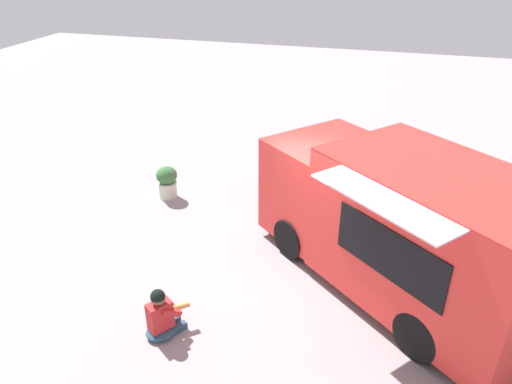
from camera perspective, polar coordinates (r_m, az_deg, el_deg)
name	(u,v)px	position (r m, az deg, el deg)	size (l,w,h in m)	color
ground_plane	(323,274)	(9.32, 7.85, -9.40)	(40.00, 40.00, 0.00)	#9E8F91
food_truck	(400,228)	(8.60, 16.41, -4.00)	(5.02, 5.39, 2.53)	red
person_customer	(162,316)	(7.97, -10.90, -14.06)	(0.76, 0.69, 0.87)	#2E4965
planter_flowering_near	(167,181)	(11.73, -10.33, 1.23)	(0.49, 0.49, 0.79)	beige
planter_flowering_far	(290,167)	(12.24, 4.04, 2.88)	(0.57, 0.57, 0.83)	#A19792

